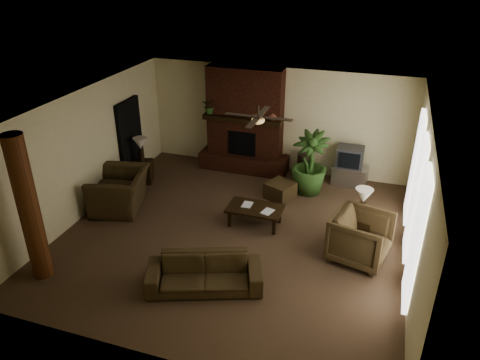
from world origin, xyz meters
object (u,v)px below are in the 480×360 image
(ottoman, at_px, (280,190))
(tv_stand, at_px, (350,175))
(armchair_left, at_px, (119,185))
(side_table_left, at_px, (143,171))
(sofa, at_px, (204,269))
(armchair_right, at_px, (361,236))
(lamp_right, at_px, (364,198))
(floor_vase, at_px, (304,163))
(log_column, at_px, (29,209))
(side_table_right, at_px, (360,228))
(coffee_table, at_px, (255,210))
(floor_plant, at_px, (309,176))
(lamp_left, at_px, (140,145))

(ottoman, distance_m, tv_stand, 1.99)
(armchair_left, bearing_deg, side_table_left, 172.75)
(sofa, xyz_separation_m, armchair_right, (2.55, 1.73, 0.14))
(side_table_left, xyz_separation_m, lamp_right, (5.61, -1.03, 0.73))
(floor_vase, xyz_separation_m, lamp_right, (1.68, -2.55, 0.57))
(log_column, relative_size, ottoman, 4.67)
(side_table_right, bearing_deg, log_column, -151.07)
(armchair_left, relative_size, coffee_table, 1.14)
(coffee_table, bearing_deg, floor_plant, 66.34)
(armchair_left, xyz_separation_m, floor_vase, (3.74, 2.91, -0.17))
(armchair_right, relative_size, floor_vase, 1.39)
(log_column, relative_size, armchair_right, 2.61)
(side_table_right, xyz_separation_m, lamp_right, (-0.01, -0.04, 0.73))
(lamp_left, relative_size, side_table_right, 1.18)
(side_table_right, bearing_deg, armchair_right, -85.61)
(log_column, bearing_deg, lamp_right, 28.69)
(sofa, distance_m, floor_vase, 5.00)
(lamp_right, bearing_deg, armchair_right, -84.62)
(sofa, relative_size, side_table_left, 3.71)
(sofa, relative_size, armchair_left, 1.49)
(tv_stand, bearing_deg, armchair_right, -74.20)
(lamp_right, bearing_deg, sofa, -136.11)
(tv_stand, bearing_deg, side_table_right, -72.83)
(ottoman, bearing_deg, tv_stand, 40.02)
(tv_stand, relative_size, floor_vase, 1.10)
(lamp_left, xyz_separation_m, side_table_right, (5.63, -1.03, -0.73))
(ottoman, relative_size, floor_vase, 0.78)
(armchair_right, bearing_deg, log_column, 125.83)
(ottoman, height_order, lamp_left, lamp_left)
(floor_vase, relative_size, lamp_left, 1.18)
(sofa, xyz_separation_m, coffee_table, (0.25, 2.30, -0.03))
(armchair_left, relative_size, armchair_right, 1.28)
(armchair_left, bearing_deg, tv_stand, 105.35)
(ottoman, xyz_separation_m, lamp_right, (1.99, -1.27, 0.80))
(lamp_left, bearing_deg, sofa, -47.77)
(armchair_left, height_order, side_table_left, armchair_left)
(floor_vase, bearing_deg, armchair_left, -142.08)
(lamp_left, bearing_deg, log_column, -88.15)
(sofa, xyz_separation_m, floor_vase, (0.80, 4.94, 0.03))
(log_column, relative_size, floor_plant, 1.77)
(armchair_left, bearing_deg, floor_plant, 103.17)
(sofa, bearing_deg, tv_stand, 47.76)
(side_table_left, bearing_deg, log_column, -88.21)
(armchair_right, bearing_deg, lamp_right, 18.35)
(ottoman, height_order, floor_plant, floor_plant)
(log_column, xyz_separation_m, side_table_right, (5.50, 3.04, -1.12))
(lamp_right, bearing_deg, tv_stand, 100.42)
(armchair_left, relative_size, floor_vase, 1.78)
(armchair_right, xyz_separation_m, floor_vase, (-1.74, 3.21, -0.10))
(lamp_left, distance_m, lamp_right, 5.72)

